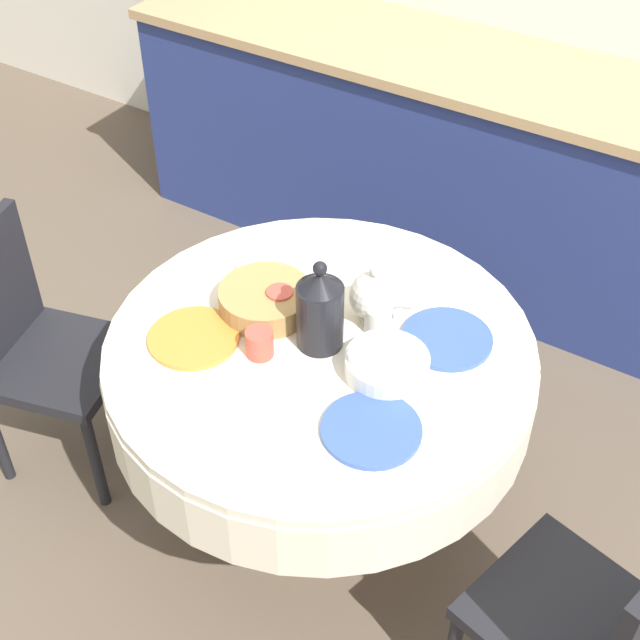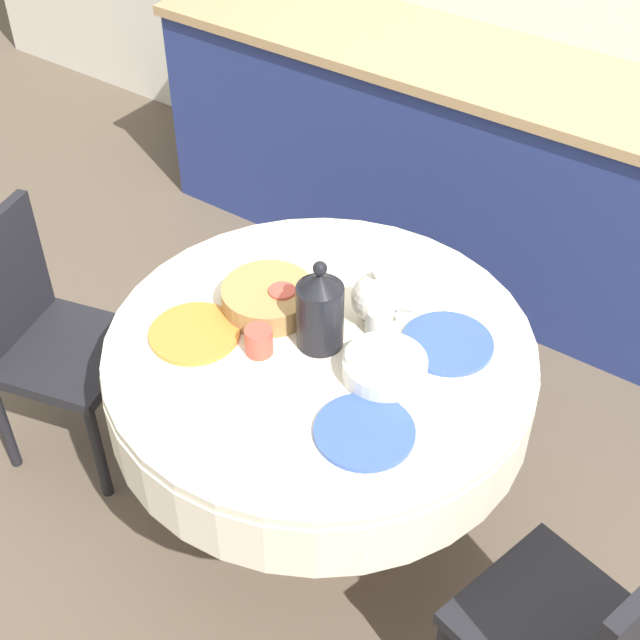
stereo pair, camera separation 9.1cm
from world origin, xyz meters
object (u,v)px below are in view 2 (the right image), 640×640
Objects in this scene: coffee_carafe at (320,309)px; teapot at (376,298)px; chair_right at (43,332)px; chair_left at (585,634)px.

teapot is at bearing 64.12° from coffee_carafe.
teapot is at bearing 97.53° from chair_right.
chair_right is 1.10m from teapot.
chair_left is at bearing 75.43° from chair_right.
chair_left is 3.21× the size of coffee_carafe.
coffee_carafe is (0.89, 0.24, 0.37)m from chair_right.
teapot is (-0.82, 0.39, 0.33)m from chair_left.
chair_left is 0.97m from teapot.
coffee_carafe is 1.42× the size of teapot.
chair_left and chair_right have the same top height.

